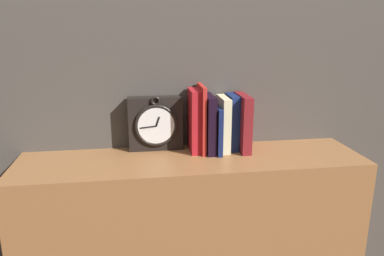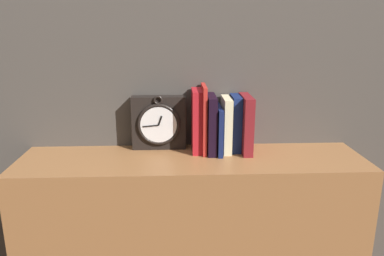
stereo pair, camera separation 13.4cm
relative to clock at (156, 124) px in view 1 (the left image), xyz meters
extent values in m
cube|color=#936038|center=(0.12, -0.12, -0.46)|extent=(1.28, 0.32, 0.72)
cube|color=black|center=(0.00, 0.01, 0.00)|extent=(0.21, 0.05, 0.21)
torus|color=black|center=(0.00, -0.03, 0.00)|extent=(0.16, 0.01, 0.16)
cylinder|color=silver|center=(0.00, -0.03, 0.00)|extent=(0.14, 0.01, 0.14)
cube|color=black|center=(0.01, -0.03, 0.02)|extent=(0.02, 0.00, 0.04)
cube|color=black|center=(-0.03, -0.03, 0.00)|extent=(0.06, 0.00, 0.01)
torus|color=black|center=(0.00, -0.03, 0.10)|extent=(0.04, 0.01, 0.04)
cube|color=#AD1922|center=(0.15, -0.03, 0.02)|extent=(0.04, 0.13, 0.24)
cube|color=red|center=(0.17, -0.04, 0.02)|extent=(0.01, 0.14, 0.26)
cube|color=black|center=(0.20, -0.04, 0.01)|extent=(0.03, 0.15, 0.22)
cube|color=#111C4A|center=(0.23, -0.05, -0.02)|extent=(0.02, 0.16, 0.18)
cube|color=beige|center=(0.26, -0.04, 0.00)|extent=(0.03, 0.13, 0.21)
cube|color=navy|center=(0.30, -0.03, 0.00)|extent=(0.03, 0.12, 0.21)
cube|color=maroon|center=(0.33, -0.05, 0.00)|extent=(0.04, 0.16, 0.22)
camera|label=1|loc=(-0.07, -1.40, 0.38)|focal=35.00mm
camera|label=2|loc=(0.07, -1.41, 0.38)|focal=35.00mm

